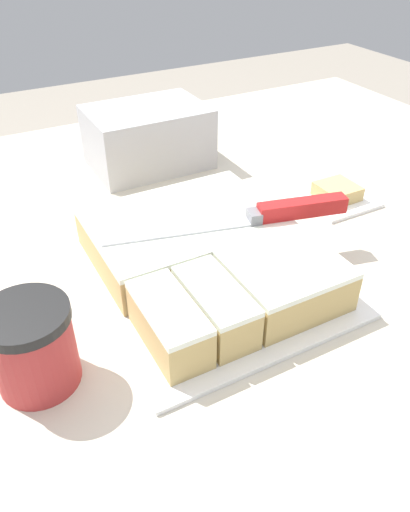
# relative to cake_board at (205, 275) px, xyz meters

# --- Properties ---
(countertop) EXTENTS (1.40, 1.10, 0.93)m
(countertop) POSITION_rel_cake_board_xyz_m (0.06, 0.08, -0.47)
(countertop) COLOR beige
(countertop) RESTS_ON ground_plane
(cake_board) EXTENTS (0.29, 0.34, 0.01)m
(cake_board) POSITION_rel_cake_board_xyz_m (0.00, 0.00, 0.00)
(cake_board) COLOR white
(cake_board) RESTS_ON countertop
(cake) EXTENTS (0.25, 0.30, 0.06)m
(cake) POSITION_rel_cake_board_xyz_m (0.00, 0.00, 0.03)
(cake) COLOR tan
(cake) RESTS_ON cake_board
(knife) EXTENTS (0.33, 0.10, 0.02)m
(knife) POSITION_rel_cake_board_xyz_m (0.11, -0.00, 0.07)
(knife) COLOR silver
(knife) RESTS_ON cake
(coffee_cup) EXTENTS (0.09, 0.09, 0.09)m
(coffee_cup) POSITION_rel_cake_board_xyz_m (-0.23, -0.07, 0.04)
(coffee_cup) COLOR #B23333
(coffee_cup) RESTS_ON countertop
(paper_napkin) EXTENTS (0.11, 0.11, 0.01)m
(paper_napkin) POSITION_rel_cake_board_xyz_m (0.29, 0.08, 0.00)
(paper_napkin) COLOR white
(paper_napkin) RESTS_ON countertop
(brownie) EXTENTS (0.06, 0.06, 0.02)m
(brownie) POSITION_rel_cake_board_xyz_m (0.29, 0.08, 0.01)
(brownie) COLOR tan
(brownie) RESTS_ON paper_napkin
(storage_box) EXTENTS (0.21, 0.15, 0.11)m
(storage_box) POSITION_rel_cake_board_xyz_m (0.07, 0.35, 0.05)
(storage_box) COLOR #B2B2B7
(storage_box) RESTS_ON countertop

